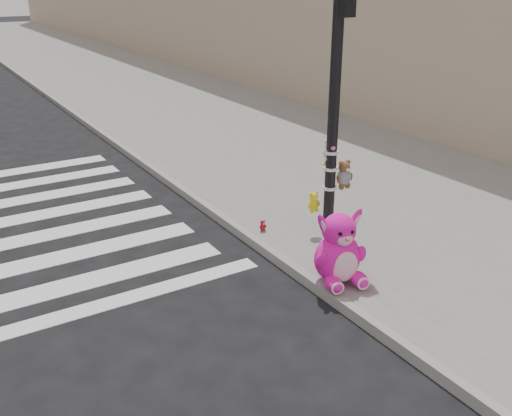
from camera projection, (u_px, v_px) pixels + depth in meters
ground at (240, 357)px, 6.15m from camera, size 120.00×120.00×0.00m
sidewalk_near at (216, 116)px, 16.43m from camera, size 7.00×80.00×0.14m
curb_edge at (98, 132)px, 14.76m from camera, size 0.12×80.00×0.15m
signal_pole at (334, 127)px, 8.16m from camera, size 0.68×0.49×4.00m
pink_bunny at (339, 253)px, 7.26m from camera, size 0.74×0.83×0.99m
red_teddy at (263, 226)px, 8.83m from camera, size 0.13×0.09×0.18m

